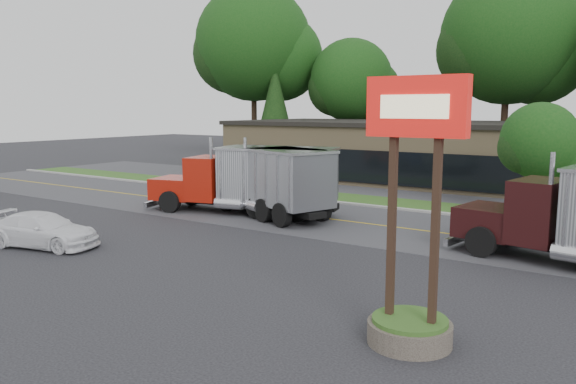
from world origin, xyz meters
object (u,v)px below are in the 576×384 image
Objects in this scene: bilo_sign at (412,256)px; dump_truck_blue at (277,181)px; rally_car at (43,230)px; dump_truck_red at (253,178)px.

bilo_sign is 15.08m from dump_truck_blue.
bilo_sign reaches higher than rally_car.
rally_car is (-4.19, -9.72, -1.15)m from dump_truck_blue.
rally_car is (-15.08, 0.71, -1.37)m from bilo_sign.
dump_truck_blue reaches higher than rally_car.
dump_truck_blue is at bearing 159.62° from dump_truck_red.
bilo_sign is 1.32× the size of rally_car.
dump_truck_blue is (1.60, -0.17, -0.01)m from dump_truck_red.
bilo_sign is 15.16m from rally_car.
dump_truck_red is 1.35× the size of dump_truck_blue.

